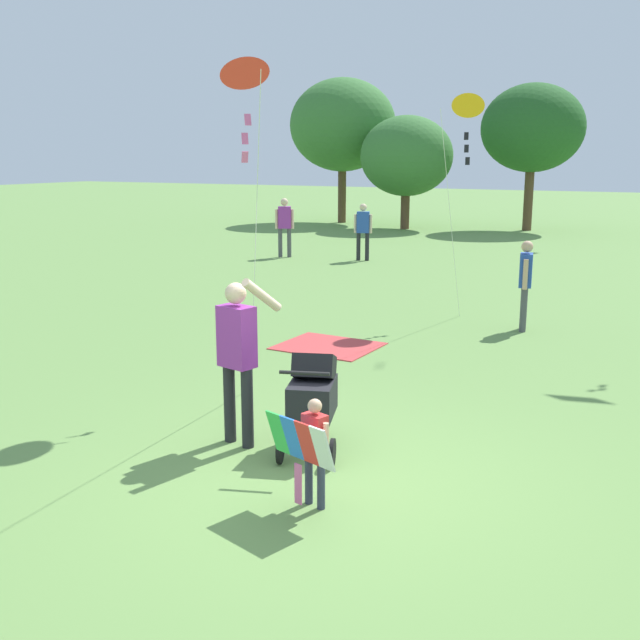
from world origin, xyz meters
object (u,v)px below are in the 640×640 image
kite_adult_black (245,77)px  person_sitting_far (285,223)px  person_couple_left (525,278)px  picnic_blanket (328,346)px  kite_orange_delta (468,108)px  stroller (313,393)px  person_kid_running (363,227)px  child_with_butterfly_kite (312,444)px  person_adult_flyer (237,348)px

kite_adult_black → person_sitting_far: (-5.91, 11.45, -2.87)m
person_couple_left → picnic_blanket: size_ratio=1.03×
kite_orange_delta → person_couple_left: kite_orange_delta is taller
stroller → picnic_blanket: (-1.72, 3.89, -0.60)m
person_kid_running → person_couple_left: bearing=-48.7°
child_with_butterfly_kite → person_adult_flyer: size_ratio=0.54×
child_with_butterfly_kite → picnic_blanket: bearing=114.6°
person_adult_flyer → person_sitting_far: person_adult_flyer is taller
child_with_butterfly_kite → kite_orange_delta: kite_orange_delta is taller
person_adult_flyer → stroller: person_adult_flyer is taller
stroller → kite_adult_black: kite_adult_black is taller
person_kid_running → picnic_blanket: 10.03m
child_with_butterfly_kite → person_kid_running: (-5.79, 14.44, 0.37)m
person_adult_flyer → picnic_blanket: (-0.97, 4.11, -1.03)m
kite_adult_black → picnic_blanket: bearing=91.7°
kite_orange_delta → person_kid_running: bearing=127.1°
stroller → kite_orange_delta: bearing=94.2°
stroller → person_adult_flyer: bearing=-164.3°
person_sitting_far → person_adult_flyer: bearing=-62.6°
child_with_butterfly_kite → person_couple_left: (0.20, 7.61, 0.33)m
child_with_butterfly_kite → person_kid_running: person_kid_running is taller
stroller → person_kid_running: person_kid_running is taller
child_with_butterfly_kite → person_adult_flyer: 1.72m
kite_adult_black → person_kid_running: kite_adult_black is taller
kite_orange_delta → person_sitting_far: 9.55m
child_with_butterfly_kite → stroller: stroller is taller
person_couple_left → picnic_blanket: (-2.52, -2.54, -0.91)m
person_adult_flyer → picnic_blanket: 4.34m
stroller → person_sitting_far: size_ratio=0.64×
person_kid_running → person_adult_flyer: bearing=-71.8°
person_adult_flyer → person_couple_left: person_adult_flyer is taller
picnic_blanket → stroller: bearing=-66.1°
person_adult_flyer → kite_adult_black: (-0.89, 1.67, 2.85)m
person_kid_running → kite_adult_black: bearing=-73.3°
person_sitting_far → kite_adult_black: bearing=-62.7°
person_sitting_far → person_couple_left: size_ratio=1.11×
stroller → person_sitting_far: 14.96m
person_adult_flyer → stroller: bearing=15.7°
child_with_butterfly_kite → person_sitting_far: (-8.15, 14.08, 0.44)m
child_with_butterfly_kite → stroller: (-0.59, 1.18, 0.02)m
person_sitting_far → picnic_blanket: (5.83, -9.01, -1.02)m
kite_adult_black → picnic_blanket: size_ratio=2.74×
kite_orange_delta → person_sitting_far: (-7.04, 5.83, -2.77)m
child_with_butterfly_kite → kite_orange_delta: (-1.11, 8.25, 3.21)m
kite_adult_black → kite_orange_delta: 5.73m
kite_adult_black → child_with_butterfly_kite: bearing=-49.5°
stroller → person_couple_left: bearing=83.0°
stroller → kite_orange_delta: kite_orange_delta is taller
child_with_butterfly_kite → person_kid_running: 15.56m
stroller → person_kid_running: 14.25m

